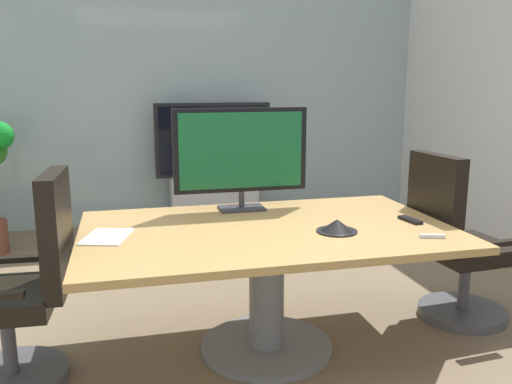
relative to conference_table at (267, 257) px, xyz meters
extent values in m
plane|color=#7A664C|center=(-0.11, -0.15, -0.56)|extent=(7.45, 7.45, 0.00)
cube|color=#9EB2B7|center=(-0.11, 3.07, 0.81)|extent=(5.36, 0.10, 2.73)
cube|color=#B2894C|center=(0.00, 0.00, 0.15)|extent=(2.02, 1.25, 0.04)
cylinder|color=slate|center=(0.00, 0.00, -0.21)|extent=(0.20, 0.20, 0.69)
cylinder|color=slate|center=(0.00, 0.00, -0.54)|extent=(0.76, 0.76, 0.03)
cylinder|color=#4C4C51|center=(-1.36, -0.03, -0.53)|extent=(0.56, 0.56, 0.06)
cylinder|color=#4C4C51|center=(-1.36, -0.03, -0.32)|extent=(0.07, 0.07, 0.36)
cube|color=black|center=(-1.36, -0.03, -0.10)|extent=(0.50, 0.50, 0.10)
cube|color=black|center=(-1.09, -0.05, 0.23)|extent=(0.11, 0.46, 0.60)
cube|color=black|center=(-1.33, 0.23, 0.02)|extent=(0.28, 0.06, 0.03)
cylinder|color=#4C4C51|center=(1.36, 0.10, -0.53)|extent=(0.56, 0.56, 0.06)
cylinder|color=#4C4C51|center=(1.36, 0.10, -0.32)|extent=(0.07, 0.07, 0.36)
cube|color=black|center=(1.36, 0.10, -0.10)|extent=(0.51, 0.51, 0.10)
cube|color=black|center=(1.09, 0.08, 0.23)|extent=(0.12, 0.46, 0.60)
cube|color=black|center=(1.36, -0.16, 0.02)|extent=(0.28, 0.07, 0.03)
cube|color=black|center=(1.32, 0.36, 0.02)|extent=(0.28, 0.07, 0.03)
cube|color=#333338|center=(-0.05, 0.44, 0.18)|extent=(0.28, 0.18, 0.02)
cylinder|color=#333338|center=(-0.05, 0.44, 0.24)|extent=(0.04, 0.04, 0.10)
cube|color=black|center=(-0.05, 0.46, 0.55)|extent=(0.84, 0.04, 0.52)
cube|color=#14592D|center=(-0.05, 0.44, 0.55)|extent=(0.77, 0.01, 0.47)
cube|color=#B7BABC|center=(0.15, 2.72, -0.28)|extent=(0.90, 0.36, 0.55)
cube|color=black|center=(0.15, 2.70, 0.37)|extent=(1.20, 0.06, 0.76)
cube|color=black|center=(0.15, 2.67, 0.37)|extent=(1.12, 0.01, 0.69)
cone|color=black|center=(0.34, -0.18, 0.21)|extent=(0.19, 0.19, 0.07)
cylinder|color=black|center=(0.34, -0.18, 0.18)|extent=(0.22, 0.22, 0.01)
cube|color=black|center=(0.84, -0.08, 0.18)|extent=(0.07, 0.18, 0.02)
cube|color=silver|center=(0.78, -0.41, 0.18)|extent=(0.13, 0.06, 0.02)
cube|color=white|center=(-0.86, 0.01, 0.18)|extent=(0.29, 0.35, 0.01)
camera|label=1|loc=(-0.75, -2.74, 0.96)|focal=37.30mm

